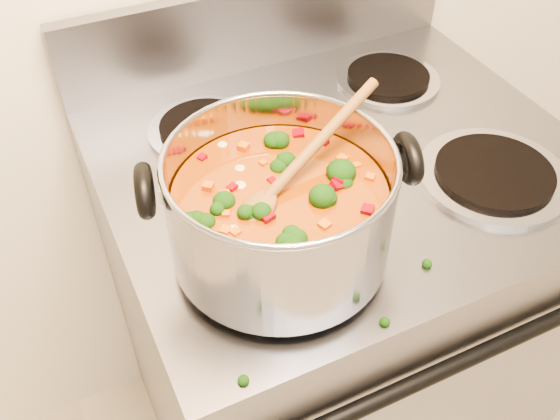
# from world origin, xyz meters

# --- Properties ---
(electric_range) EXTENTS (0.77, 0.70, 1.08)m
(electric_range) POSITION_xyz_m (0.00, 1.16, 0.47)
(electric_range) COLOR gray
(electric_range) RESTS_ON ground
(stockpot) EXTENTS (0.35, 0.29, 0.17)m
(stockpot) POSITION_xyz_m (-0.19, 1.00, 1.01)
(stockpot) COLOR #A7A7AF
(stockpot) RESTS_ON electric_range
(wooden_spoon) EXTENTS (0.26, 0.13, 0.10)m
(wooden_spoon) POSITION_xyz_m (-0.18, 1.01, 1.06)
(wooden_spoon) COLOR brown
(wooden_spoon) RESTS_ON stockpot
(cooktop_crumbs) EXTENTS (0.31, 0.35, 0.01)m
(cooktop_crumbs) POSITION_xyz_m (-0.27, 1.01, 0.92)
(cooktop_crumbs) COLOR black
(cooktop_crumbs) RESTS_ON electric_range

